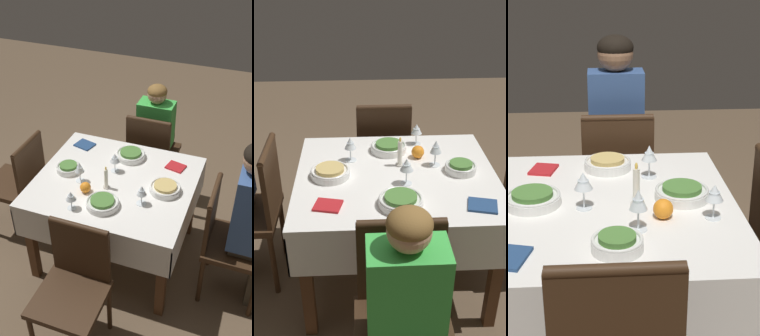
# 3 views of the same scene
# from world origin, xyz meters

# --- Properties ---
(ground_plane) EXTENTS (8.00, 8.00, 0.00)m
(ground_plane) POSITION_xyz_m (0.00, 0.00, 0.00)
(ground_plane) COLOR brown
(dining_table) EXTENTS (1.10, 0.98, 0.72)m
(dining_table) POSITION_xyz_m (0.00, 0.00, 0.62)
(dining_table) COLOR white
(dining_table) RESTS_ON ground_plane
(chair_west) EXTENTS (0.41, 0.41, 0.88)m
(chair_west) POSITION_xyz_m (-0.82, 0.05, 0.50)
(chair_west) COLOR #382314
(chair_west) RESTS_ON ground_plane
(chair_south) EXTENTS (0.41, 0.41, 0.88)m
(chair_south) POSITION_xyz_m (-0.04, -0.76, 0.50)
(chair_south) COLOR #382314
(chair_south) RESTS_ON ground_plane
(chair_north) EXTENTS (0.41, 0.41, 0.88)m
(chair_north) POSITION_xyz_m (-0.03, 0.76, 0.50)
(chair_north) COLOR #382314
(chair_north) RESTS_ON ground_plane
(person_child_green) EXTENTS (0.30, 0.33, 1.08)m
(person_child_green) POSITION_xyz_m (-0.04, -0.92, 0.59)
(person_child_green) COLOR #4C4233
(person_child_green) RESTS_ON ground_plane
(bowl_west) EXTENTS (0.21, 0.21, 0.06)m
(bowl_west) POSITION_xyz_m (-0.36, -0.01, 0.75)
(bowl_west) COLOR white
(bowl_west) RESTS_ON dining_table
(wine_glass_west) EXTENTS (0.07, 0.07, 0.15)m
(wine_glass_west) POSITION_xyz_m (-0.25, 0.17, 0.83)
(wine_glass_west) COLOR white
(wine_glass_west) RESTS_ON dining_table
(bowl_south) EXTENTS (0.22, 0.22, 0.06)m
(bowl_south) POSITION_xyz_m (-0.01, -0.30, 0.75)
(bowl_south) COLOR white
(bowl_south) RESTS_ON dining_table
(wine_glass_south) EXTENTS (0.07, 0.07, 0.15)m
(wine_glass_south) POSITION_xyz_m (0.04, -0.10, 0.83)
(wine_glass_south) COLOR white
(wine_glass_south) RESTS_ON dining_table
(bowl_north) EXTENTS (0.22, 0.22, 0.06)m
(bowl_north) POSITION_xyz_m (-0.02, 0.28, 0.75)
(bowl_north) COLOR white
(bowl_north) RESTS_ON dining_table
(wine_glass_north) EXTENTS (0.07, 0.07, 0.13)m
(wine_glass_north) POSITION_xyz_m (0.16, 0.37, 0.82)
(wine_glass_north) COLOR white
(wine_glass_north) RESTS_ON dining_table
(bowl_east) EXTENTS (0.17, 0.17, 0.06)m
(bowl_east) POSITION_xyz_m (0.36, 0.01, 0.75)
(bowl_east) COLOR white
(bowl_east) RESTS_ON dining_table
(wine_glass_east) EXTENTS (0.06, 0.06, 0.16)m
(wine_glass_east) POSITION_xyz_m (0.23, 0.09, 0.83)
(wine_glass_east) COLOR white
(wine_glass_east) RESTS_ON dining_table
(candle_centerpiece) EXTENTS (0.05, 0.05, 0.18)m
(candle_centerpiece) POSITION_xyz_m (0.03, 0.10, 0.79)
(candle_centerpiece) COLOR beige
(candle_centerpiece) RESTS_ON dining_table
(orange_fruit) EXTENTS (0.07, 0.07, 0.07)m
(orange_fruit) POSITION_xyz_m (0.14, 0.19, 0.76)
(orange_fruit) COLOR orange
(orange_fruit) RESTS_ON dining_table
(napkin_red_folded) EXTENTS (0.15, 0.13, 0.01)m
(napkin_red_folded) POSITION_xyz_m (-0.36, -0.30, 0.73)
(napkin_red_folded) COLOR red
(napkin_red_folded) RESTS_ON dining_table
(napkin_spare_side) EXTENTS (0.16, 0.15, 0.01)m
(napkin_spare_side) POSITION_xyz_m (0.39, -0.34, 0.73)
(napkin_spare_side) COLOR navy
(napkin_spare_side) RESTS_ON dining_table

